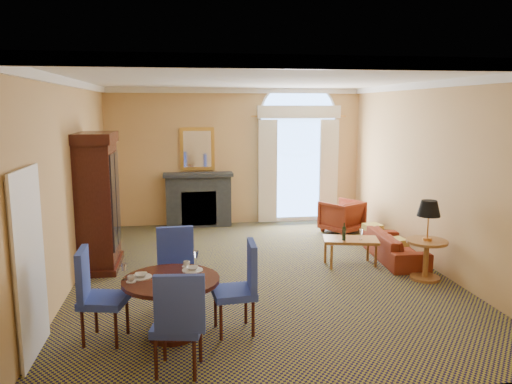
{
  "coord_description": "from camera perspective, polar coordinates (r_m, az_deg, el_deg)",
  "views": [
    {
      "loc": [
        -1.28,
        -7.98,
        2.76
      ],
      "look_at": [
        0.0,
        0.5,
        1.3
      ],
      "focal_mm": 35.0,
      "sensor_mm": 36.0,
      "label": 1
    }
  ],
  "objects": [
    {
      "name": "ground",
      "position": [
        8.54,
        0.51,
        -9.2
      ],
      "size": [
        7.5,
        7.5,
        0.0
      ],
      "primitive_type": "plane",
      "color": "#151137",
      "rests_on": "ground"
    },
    {
      "name": "room_envelope",
      "position": [
        8.74,
        -0.33,
        8.02
      ],
      "size": [
        6.04,
        7.52,
        3.45
      ],
      "color": "tan",
      "rests_on": "ground"
    },
    {
      "name": "armoire",
      "position": [
        8.97,
        -17.68,
        -1.28
      ],
      "size": [
        0.67,
        1.19,
        2.34
      ],
      "color": "black",
      "rests_on": "ground"
    },
    {
      "name": "dining_table",
      "position": [
        6.21,
        -9.64,
        -11.41
      ],
      "size": [
        1.17,
        1.17,
        0.94
      ],
      "color": "black",
      "rests_on": "ground"
    },
    {
      "name": "dining_chair_north",
      "position": [
        6.99,
        -9.22,
        -8.08
      ],
      "size": [
        0.52,
        0.54,
        1.14
      ],
      "rotation": [
        0.0,
        0.0,
        3.16
      ],
      "color": "#273B9A",
      "rests_on": "ground"
    },
    {
      "name": "dining_chair_south",
      "position": [
        5.3,
        -8.8,
        -13.95
      ],
      "size": [
        0.59,
        0.59,
        1.14
      ],
      "rotation": [
        0.0,
        0.0,
        -0.19
      ],
      "color": "#273B9A",
      "rests_on": "ground"
    },
    {
      "name": "dining_chair_east",
      "position": [
        6.24,
        -1.55,
        -10.15
      ],
      "size": [
        0.55,
        0.55,
        1.14
      ],
      "rotation": [
        0.0,
        0.0,
        1.67
      ],
      "color": "#273B9A",
      "rests_on": "ground"
    },
    {
      "name": "dining_chair_west",
      "position": [
        6.27,
        -18.01,
        -10.53
      ],
      "size": [
        0.6,
        0.6,
        1.14
      ],
      "rotation": [
        0.0,
        0.0,
        -1.8
      ],
      "color": "#273B9A",
      "rests_on": "ground"
    },
    {
      "name": "sofa",
      "position": [
        9.5,
        15.62,
        -6.02
      ],
      "size": [
        0.76,
        1.75,
        0.5
      ],
      "primitive_type": "imported",
      "rotation": [
        0.0,
        0.0,
        1.52
      ],
      "color": "maroon",
      "rests_on": "ground"
    },
    {
      "name": "armchair",
      "position": [
        11.27,
        9.76,
        -2.76
      ],
      "size": [
        1.08,
        1.08,
        0.72
      ],
      "primitive_type": "imported",
      "rotation": [
        0.0,
        0.0,
        3.7
      ],
      "color": "maroon",
      "rests_on": "ground"
    },
    {
      "name": "coffee_table",
      "position": [
        8.97,
        10.74,
        -5.51
      ],
      "size": [
        1.04,
        0.73,
        0.79
      ],
      "rotation": [
        0.0,
        0.0,
        -0.23
      ],
      "color": "#99602E",
      "rests_on": "ground"
    },
    {
      "name": "side_table",
      "position": [
        8.47,
        19.02,
        -4.23
      ],
      "size": [
        0.65,
        0.65,
        1.28
      ],
      "color": "#99602E",
      "rests_on": "ground"
    }
  ]
}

